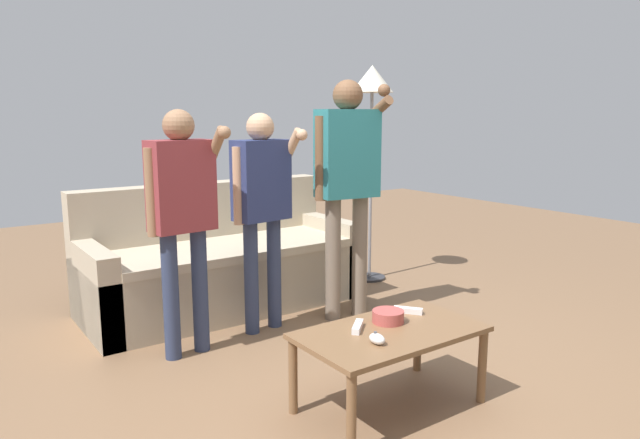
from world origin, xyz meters
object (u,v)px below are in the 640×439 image
Objects in this scene: player_center at (262,196)px; couch at (221,265)px; game_remote_nunchuk at (377,339)px; game_remote_wand_near at (358,327)px; floor_lamp at (372,94)px; coffee_table at (390,340)px; game_remote_wand_far at (408,310)px; player_left at (182,204)px; player_right at (347,171)px; snack_bowl at (388,316)px.

couch is at bearing 90.96° from player_center.
game_remote_nunchuk reaches higher than game_remote_wand_near.
floor_lamp is 2.57m from game_remote_wand_near.
coffee_table is at bearing -35.76° from game_remote_wand_near.
couch is at bearing 176.37° from floor_lamp.
game_remote_wand_far is at bearing 5.21° from game_remote_wand_near.
floor_lamp is at bearing 17.85° from player_left.
floor_lamp is 1.14m from player_right.
player_right reaches higher than snack_bowl.
game_remote_wand_near reaches higher than coffee_table.
snack_bowl is at bearing -88.24° from player_center.
player_center is at bearing 82.66° from game_remote_wand_near.
couch is 1.81m from snack_bowl.
floor_lamp is at bearing 48.45° from game_remote_wand_near.
couch is at bearing 85.50° from game_remote_wand_near.
couch reaches higher than snack_bowl.
player_left is 1.27m from game_remote_wand_near.
coffee_table is 0.21m from game_remote_nunchuk.
player_right is at bearing 61.42° from coffee_table.
player_center is (0.02, 1.27, 0.55)m from coffee_table.
game_remote_nunchuk is 0.06× the size of player_center.
coffee_table is 0.49× the size of floor_lamp.
floor_lamp is 2.35m from game_remote_wand_far.
player_center reaches higher than game_remote_nunchuk.
floor_lamp reaches higher than game_remote_wand_far.
game_remote_nunchuk is at bearing -97.93° from player_center.
player_left is at bearing -162.15° from floor_lamp.
game_remote_nunchuk is 1.60m from player_right.
floor_lamp is 1.26× the size of player_left.
game_remote_nunchuk is (-0.23, -0.18, -0.01)m from snack_bowl.
snack_bowl is 0.09× the size of floor_lamp.
game_remote_nunchuk is at bearing -151.33° from game_remote_wand_far.
coffee_table is 5.65× the size of snack_bowl.
player_left is (-0.61, 1.09, 0.48)m from snack_bowl.
player_center is (0.58, 0.09, -0.01)m from player_left.
game_remote_wand_near is at bearing -97.34° from player_center.
couch is 1.21m from player_right.
player_right is 1.44m from game_remote_wand_near.
couch is 14.88× the size of game_remote_wand_near.
floor_lamp is 1.62m from player_center.
coffee_table is 2.59m from floor_lamp.
floor_lamp is 1.27× the size of player_center.
couch is 1.88m from floor_lamp.
player_right is (0.61, -0.74, 0.73)m from couch.
player_left reaches higher than couch.
floor_lamp is 12.76× the size of game_remote_wand_far.
player_left reaches higher than game_remote_wand_far.
player_right is (0.79, 1.25, 0.61)m from game_remote_nunchuk.
player_right is at bearing 54.50° from game_remote_wand_near.
game_remote_wand_near is at bearing 144.24° from coffee_table.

